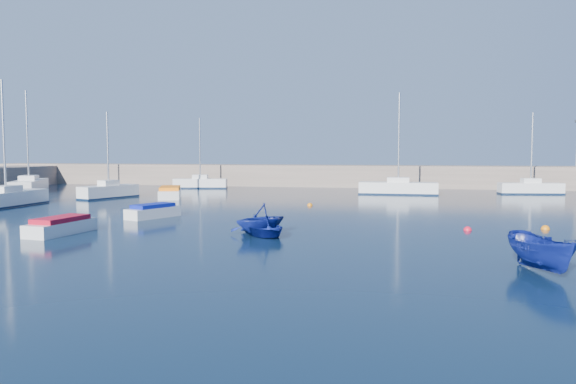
% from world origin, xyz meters
% --- Properties ---
extents(ground, '(220.00, 220.00, 0.00)m').
position_xyz_m(ground, '(0.00, 0.00, 0.00)').
color(ground, '#0B1D32').
rests_on(ground, ground).
extents(back_wall, '(96.00, 4.50, 2.60)m').
position_xyz_m(back_wall, '(0.00, 46.00, 1.30)').
color(back_wall, '#78685B').
rests_on(back_wall, ground).
extents(sailboat_2, '(2.31, 7.64, 9.91)m').
position_xyz_m(sailboat_2, '(-25.11, 16.41, 0.66)').
color(sailboat_2, silver).
rests_on(sailboat_2, ground).
extents(sailboat_3, '(3.61, 6.09, 7.95)m').
position_xyz_m(sailboat_3, '(-21.23, 25.24, 0.66)').
color(sailboat_3, silver).
rests_on(sailboat_3, ground).
extents(sailboat_4, '(5.44, 8.49, 10.74)m').
position_xyz_m(sailboat_4, '(-33.71, 30.85, 0.69)').
color(sailboat_4, silver).
rests_on(sailboat_4, ground).
extents(sailboat_5, '(6.33, 2.85, 8.16)m').
position_xyz_m(sailboat_5, '(-17.64, 39.60, 0.63)').
color(sailboat_5, silver).
rests_on(sailboat_5, ground).
extents(sailboat_6, '(7.77, 2.28, 10.13)m').
position_xyz_m(sailboat_6, '(5.04, 35.10, 0.68)').
color(sailboat_6, silver).
rests_on(sailboat_6, ground).
extents(sailboat_7, '(6.32, 2.54, 8.21)m').
position_xyz_m(sailboat_7, '(18.15, 38.15, 0.64)').
color(sailboat_7, silver).
rests_on(sailboat_7, ground).
extents(motorboat_0, '(1.94, 4.31, 0.93)m').
position_xyz_m(motorboat_0, '(-12.31, 4.39, 0.44)').
color(motorboat_0, silver).
rests_on(motorboat_0, ground).
extents(motorboat_1, '(2.70, 4.00, 0.93)m').
position_xyz_m(motorboat_1, '(-10.63, 12.05, 0.44)').
color(motorboat_1, silver).
rests_on(motorboat_1, ground).
extents(motorboat_2, '(3.55, 5.57, 1.08)m').
position_xyz_m(motorboat_2, '(-15.72, 26.52, 0.51)').
color(motorboat_2, silver).
rests_on(motorboat_2, ground).
extents(dinghy_center, '(4.44, 4.62, 0.78)m').
position_xyz_m(dinghy_center, '(-1.64, 6.04, 0.39)').
color(dinghy_center, navy).
rests_on(dinghy_center, ground).
extents(dinghy_left, '(4.05, 4.12, 1.65)m').
position_xyz_m(dinghy_left, '(-1.84, 6.36, 0.82)').
color(dinghy_left, navy).
rests_on(dinghy_left, ground).
extents(dinghy_right, '(2.58, 4.02, 1.45)m').
position_xyz_m(dinghy_right, '(10.52, -0.49, 0.73)').
color(dinghy_right, navy).
rests_on(dinghy_right, ground).
extents(buoy_0, '(0.51, 0.51, 0.51)m').
position_xyz_m(buoy_0, '(-2.58, 7.52, 0.00)').
color(buoy_0, orange).
rests_on(buoy_0, ground).
extents(buoy_1, '(0.45, 0.45, 0.45)m').
position_xyz_m(buoy_1, '(9.07, 10.17, 0.00)').
color(buoy_1, red).
rests_on(buoy_1, ground).
extents(buoy_2, '(0.48, 0.48, 0.48)m').
position_xyz_m(buoy_2, '(13.41, 11.47, 0.00)').
color(buoy_2, orange).
rests_on(buoy_2, ground).
extents(buoy_3, '(0.45, 0.45, 0.45)m').
position_xyz_m(buoy_3, '(-1.79, 22.04, 0.00)').
color(buoy_3, orange).
rests_on(buoy_3, ground).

